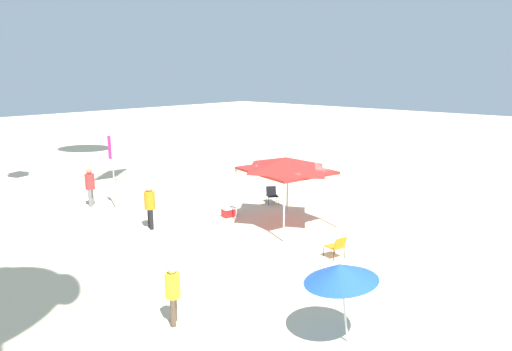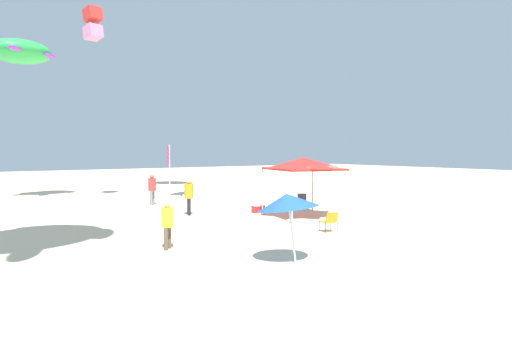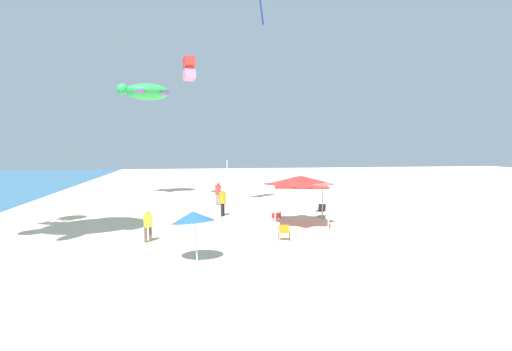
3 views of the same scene
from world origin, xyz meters
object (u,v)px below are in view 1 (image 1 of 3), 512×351
at_px(canopy_tent, 286,165).
at_px(banner_flag, 112,164).
at_px(folding_chair_facing_ocean, 272,194).
at_px(folding_chair_near_cooler, 337,246).
at_px(person_by_tent, 90,184).
at_px(person_watching_sky, 173,289).
at_px(cooler_box, 229,212).
at_px(person_near_umbrella, 150,203).
at_px(beach_umbrella, 340,273).

xyz_separation_m(canopy_tent, banner_flag, (7.57, 3.59, -0.44)).
height_order(canopy_tent, folding_chair_facing_ocean, canopy_tent).
height_order(canopy_tent, folding_chair_near_cooler, canopy_tent).
xyz_separation_m(canopy_tent, folding_chair_facing_ocean, (2.53, -2.08, -2.11)).
bearing_deg(person_by_tent, banner_flag, 70.94).
xyz_separation_m(folding_chair_facing_ocean, person_by_tent, (6.15, 6.28, 0.63)).
bearing_deg(person_watching_sky, folding_chair_near_cooler, -52.13).
bearing_deg(folding_chair_near_cooler, cooler_box, -82.92).
relative_size(folding_chair_facing_ocean, cooler_box, 1.19).
xyz_separation_m(cooler_box, banner_flag, (5.05, 2.69, 1.94)).
xyz_separation_m(canopy_tent, person_watching_sky, (-2.96, 8.35, -1.63)).
distance_m(folding_chair_near_cooler, banner_flag, 11.55).
height_order(canopy_tent, cooler_box, canopy_tent).
bearing_deg(canopy_tent, cooler_box, 19.64).
distance_m(folding_chair_facing_ocean, cooler_box, 3.00).
xyz_separation_m(folding_chair_near_cooler, folding_chair_facing_ocean, (6.25, -3.90, 0.00)).
relative_size(canopy_tent, person_near_umbrella, 2.12).
height_order(banner_flag, person_near_umbrella, banner_flag).
bearing_deg(cooler_box, canopy_tent, -160.36).
height_order(folding_chair_near_cooler, banner_flag, banner_flag).
bearing_deg(beach_umbrella, cooler_box, -30.36).
bearing_deg(person_by_tent, person_watching_sky, 22.65).
xyz_separation_m(cooler_box, person_watching_sky, (-5.48, 7.45, 0.75)).
height_order(cooler_box, person_watching_sky, person_watching_sky).
distance_m(canopy_tent, person_by_tent, 9.75).
xyz_separation_m(beach_umbrella, person_near_umbrella, (10.35, -1.99, -0.69)).
bearing_deg(person_near_umbrella, folding_chair_near_cooler, -139.55).
bearing_deg(person_watching_sky, banner_flag, 20.23).
xyz_separation_m(beach_umbrella, folding_chair_facing_ocean, (9.08, -8.30, -1.31)).
xyz_separation_m(cooler_box, person_by_tent, (6.16, 3.29, 0.90)).
height_order(cooler_box, person_by_tent, person_by_tent).
xyz_separation_m(canopy_tent, person_by_tent, (8.68, 4.19, -1.48)).
bearing_deg(beach_umbrella, canopy_tent, -43.48).
xyz_separation_m(folding_chair_facing_ocean, cooler_box, (-0.00, 2.98, -0.27)).
xyz_separation_m(canopy_tent, cooler_box, (2.52, 0.90, -2.38)).
relative_size(person_watching_sky, person_near_umbrella, 0.88).
distance_m(beach_umbrella, cooler_box, 10.64).
height_order(folding_chair_near_cooler, cooler_box, folding_chair_near_cooler).
relative_size(beach_umbrella, cooler_box, 3.13).
distance_m(beach_umbrella, person_watching_sky, 4.26).
height_order(canopy_tent, person_watching_sky, canopy_tent).
bearing_deg(folding_chair_near_cooler, person_watching_sky, 8.76).
bearing_deg(beach_umbrella, person_near_umbrella, -10.87).
xyz_separation_m(folding_chair_facing_ocean, banner_flag, (5.05, 5.67, 1.67)).
bearing_deg(person_watching_sky, beach_umbrella, -104.88).
height_order(folding_chair_facing_ocean, banner_flag, banner_flag).
bearing_deg(person_by_tent, canopy_tent, 68.08).
xyz_separation_m(person_near_umbrella, person_by_tent, (4.88, -0.04, 0.01)).
bearing_deg(person_by_tent, cooler_box, 70.44).
bearing_deg(folding_chair_near_cooler, beach_umbrella, 48.25).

